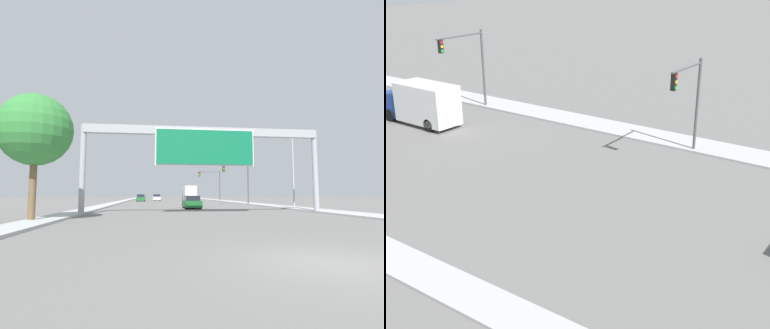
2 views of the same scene
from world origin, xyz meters
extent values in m
cube|color=#AEAEAE|center=(11.25, 60.00, 0.07)|extent=(3.00, 120.00, 0.15)
cube|color=navy|center=(3.50, 61.08, 1.28)|extent=(2.24, 2.00, 1.96)
cube|color=silver|center=(3.50, 57.51, 1.81)|extent=(2.43, 5.14, 3.03)
cylinder|color=black|center=(2.42, 60.98, 0.50)|extent=(0.28, 1.00, 1.00)
cylinder|color=black|center=(4.58, 60.98, 0.50)|extent=(0.28, 1.00, 1.00)
cylinder|color=black|center=(2.42, 56.23, 0.50)|extent=(0.28, 1.00, 1.00)
cylinder|color=black|center=(4.58, 56.23, 0.50)|extent=(0.28, 1.00, 1.00)
cylinder|color=#4C4C4F|center=(10.25, 38.00, 3.20)|extent=(0.20, 0.20, 6.40)
cylinder|color=#4C4C4F|center=(8.16, 38.00, 6.10)|extent=(4.17, 0.14, 0.14)
cube|color=black|center=(6.41, 38.00, 5.52)|extent=(0.35, 0.28, 1.05)
cylinder|color=red|center=(6.41, 37.84, 5.87)|extent=(0.22, 0.04, 0.22)
cylinder|color=yellow|center=(6.41, 37.84, 5.52)|extent=(0.22, 0.04, 0.22)
cylinder|color=green|center=(6.41, 37.84, 5.17)|extent=(0.22, 0.04, 0.22)
cylinder|color=#4C4C4F|center=(10.25, 58.00, 3.38)|extent=(0.20, 0.20, 6.75)
cylinder|color=#4C4C4F|center=(7.80, 58.00, 6.45)|extent=(4.90, 0.14, 0.14)
cube|color=black|center=(5.74, 58.00, 5.88)|extent=(0.35, 0.28, 1.05)
cylinder|color=red|center=(5.74, 57.84, 6.23)|extent=(0.22, 0.04, 0.22)
cylinder|color=yellow|center=(5.74, 57.84, 5.88)|extent=(0.22, 0.04, 0.22)
cylinder|color=green|center=(5.74, 57.84, 5.53)|extent=(0.22, 0.04, 0.22)
camera|label=1|loc=(-4.27, -6.83, 1.66)|focal=28.00mm
camera|label=2|loc=(-22.68, 24.26, 12.61)|focal=50.00mm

